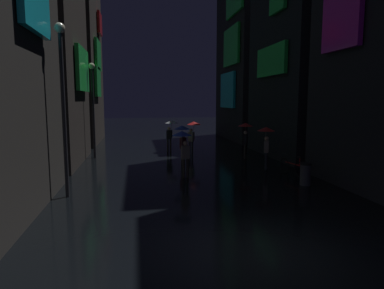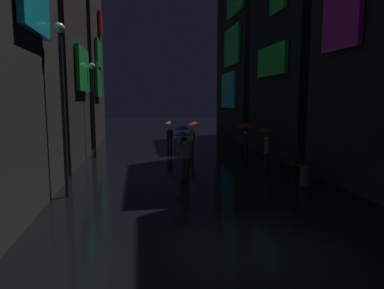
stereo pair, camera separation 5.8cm
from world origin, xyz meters
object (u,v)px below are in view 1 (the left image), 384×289
(pedestrian_foreground_right_clear, at_px, (171,127))
(pedestrian_midstreet_centre_red, at_px, (245,131))
(bicycle_parked_at_storefront, at_px, (292,167))
(streetlamp_left_near, at_px, (63,92))
(pedestrian_midstreet_left_blue, at_px, (182,134))
(streetlamp_left_far, at_px, (93,99))
(pedestrian_foreground_left_red, at_px, (193,129))
(pedestrian_near_crossing_blue, at_px, (183,141))
(trash_bin, at_px, (306,174))
(pedestrian_far_right_red, at_px, (266,136))

(pedestrian_foreground_right_clear, xyz_separation_m, pedestrian_midstreet_centre_red, (4.10, -3.41, 0.00))
(pedestrian_foreground_right_clear, xyz_separation_m, bicycle_parked_at_storefront, (4.82, -8.18, -1.28))
(streetlamp_left_near, bearing_deg, pedestrian_midstreet_left_blue, 48.30)
(streetlamp_left_far, bearing_deg, pedestrian_foreground_left_red, 2.42)
(pedestrian_near_crossing_blue, relative_size, pedestrian_midstreet_centre_red, 1.00)
(bicycle_parked_at_storefront, bearing_deg, pedestrian_near_crossing_blue, 177.53)
(pedestrian_midstreet_centre_red, bearing_deg, bicycle_parked_at_storefront, -81.38)
(pedestrian_foreground_right_clear, relative_size, pedestrian_midstreet_left_blue, 1.00)
(trash_bin, bearing_deg, streetlamp_left_near, -178.59)
(pedestrian_foreground_right_clear, relative_size, pedestrian_midstreet_centre_red, 1.00)
(pedestrian_midstreet_left_blue, height_order, trash_bin, pedestrian_midstreet_left_blue)
(pedestrian_midstreet_left_blue, bearing_deg, streetlamp_left_far, 149.19)
(pedestrian_midstreet_left_blue, xyz_separation_m, streetlamp_left_near, (-4.93, -5.53, 2.08))
(pedestrian_near_crossing_blue, relative_size, bicycle_parked_at_storefront, 1.18)
(pedestrian_near_crossing_blue, distance_m, trash_bin, 5.34)
(pedestrian_midstreet_left_blue, xyz_separation_m, streetlamp_left_far, (-4.93, 2.94, 1.83))
(streetlamp_left_near, xyz_separation_m, streetlamp_left_far, (0.00, 8.47, -0.25))
(bicycle_parked_at_storefront, bearing_deg, pedestrian_midstreet_left_blue, 143.71)
(pedestrian_foreground_right_clear, distance_m, pedestrian_midstreet_centre_red, 5.33)
(pedestrian_midstreet_centre_red, bearing_deg, streetlamp_left_near, -142.32)
(bicycle_parked_at_storefront, height_order, streetlamp_left_near, streetlamp_left_near)
(streetlamp_left_far, bearing_deg, pedestrian_far_right_red, -27.98)
(pedestrian_foreground_left_red, height_order, pedestrian_midstreet_centre_red, same)
(pedestrian_foreground_right_clear, height_order, pedestrian_far_right_red, same)
(pedestrian_midstreet_centre_red, distance_m, bicycle_parked_at_storefront, 4.99)
(streetlamp_left_near, bearing_deg, pedestrian_foreground_left_red, 55.34)
(pedestrian_near_crossing_blue, height_order, pedestrian_midstreet_left_blue, same)
(pedestrian_midstreet_left_blue, bearing_deg, bicycle_parked_at_storefront, -36.29)
(streetlamp_left_near, bearing_deg, bicycle_parked_at_storefront, 12.30)
(pedestrian_midstreet_centre_red, bearing_deg, pedestrian_near_crossing_blue, -133.74)
(pedestrian_midstreet_left_blue, relative_size, pedestrian_far_right_red, 1.00)
(pedestrian_near_crossing_blue, bearing_deg, streetlamp_left_near, -152.95)
(pedestrian_foreground_left_red, relative_size, pedestrian_foreground_right_clear, 1.00)
(pedestrian_foreground_left_red, distance_m, pedestrian_far_right_red, 5.79)
(pedestrian_midstreet_centre_red, xyz_separation_m, pedestrian_far_right_red, (0.06, -3.14, 0.00))
(pedestrian_foreground_right_clear, height_order, pedestrian_midstreet_left_blue, same)
(pedestrian_midstreet_left_blue, distance_m, pedestrian_midstreet_centre_red, 4.17)
(streetlamp_left_near, distance_m, trash_bin, 9.87)
(streetlamp_left_near, bearing_deg, pedestrian_near_crossing_blue, 27.05)
(pedestrian_foreground_left_red, distance_m, pedestrian_midstreet_centre_red, 3.40)
(pedestrian_foreground_left_red, relative_size, streetlamp_left_far, 0.38)
(pedestrian_near_crossing_blue, distance_m, streetlamp_left_far, 7.86)
(pedestrian_foreground_left_red, xyz_separation_m, trash_bin, (3.27, -8.49, -1.20))
(pedestrian_foreground_left_red, bearing_deg, pedestrian_near_crossing_blue, -103.18)
(pedestrian_foreground_left_red, height_order, pedestrian_foreground_right_clear, same)
(pedestrian_midstreet_left_blue, distance_m, streetlamp_left_far, 6.02)
(pedestrian_far_right_red, bearing_deg, streetlamp_left_far, 152.02)
(pedestrian_foreground_left_red, bearing_deg, bicycle_parked_at_storefront, -61.67)
(streetlamp_left_near, relative_size, streetlamp_left_far, 1.08)
(bicycle_parked_at_storefront, bearing_deg, pedestrian_foreground_left_red, 118.33)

